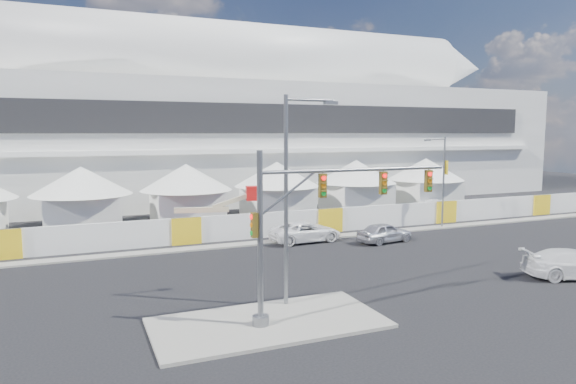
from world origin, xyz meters
name	(u,v)px	position (x,y,z in m)	size (l,w,h in m)	color
ground	(354,289)	(0.00, 0.00, 0.00)	(160.00, 160.00, 0.00)	black
median_island	(268,323)	(-6.00, -3.00, 0.07)	(10.00, 5.00, 0.15)	gray
far_curb	(477,224)	(20.00, 12.50, 0.06)	(80.00, 1.20, 0.12)	gray
stadium	(255,124)	(8.71, 41.50, 9.45)	(80.00, 24.80, 21.98)	silver
tent_row	(233,186)	(0.50, 24.00, 3.15)	(53.40, 8.40, 5.40)	white
hoarding_fence	(330,220)	(6.00, 14.50, 1.00)	(70.00, 0.25, 2.00)	white
scaffold_tower	(501,148)	(46.00, 36.00, 6.00)	(4.40, 4.40, 12.00)	#595B60
sedan_silver	(385,232)	(8.01, 9.32, 0.76)	(4.45, 1.79, 1.52)	silver
pickup_curb	(305,232)	(2.56, 11.87, 0.77)	(5.56, 2.56, 1.54)	white
pickup_near	(574,264)	(12.68, -3.02, 0.82)	(5.64, 2.29, 1.64)	white
lot_car_a	(438,206)	(21.53, 19.91, 0.63)	(3.84, 1.34, 1.26)	silver
lot_car_b	(481,207)	(24.77, 17.15, 0.70)	(4.13, 1.66, 1.41)	black
traffic_mast	(304,226)	(-4.44, -3.28, 4.27)	(9.60, 0.72, 7.43)	gray
streetlight_median	(291,186)	(-4.15, -1.16, 5.82)	(2.73, 0.27, 9.88)	gray
streetlight_curb	(442,175)	(15.85, 12.50, 4.60)	(2.34, 0.53, 7.91)	slate
boom_lift	(194,224)	(-4.94, 16.58, 1.08)	(8.13, 2.61, 4.03)	red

